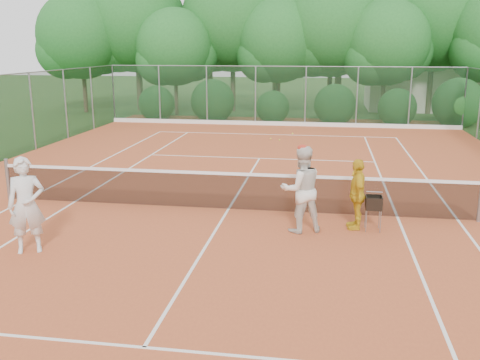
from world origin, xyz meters
name	(u,v)px	position (x,y,z in m)	size (l,w,h in m)	color
ground	(228,210)	(0.00, 0.00, 0.00)	(120.00, 120.00, 0.00)	#26491A
clay_court	(228,210)	(0.00, 0.00, 0.01)	(18.00, 36.00, 0.02)	#B6522A
club_building	(431,86)	(9.00, 24.00, 1.50)	(8.00, 5.00, 3.00)	beige
tennis_net	(228,190)	(0.00, 0.00, 0.53)	(11.97, 0.10, 1.10)	gray
player_white	(26,205)	(-3.39, -3.38, 0.98)	(0.70, 0.46, 1.91)	silver
player_center_grp	(301,189)	(1.86, -1.32, 0.98)	(1.13, 1.01, 1.94)	silver
player_yellow	(357,194)	(3.07, -0.93, 0.81)	(0.93, 0.39, 1.59)	gold
ball_hopper	(374,203)	(3.44, -1.01, 0.64)	(0.34, 0.34, 0.78)	gray
stray_ball_a	(271,139)	(-0.02, 10.55, 0.05)	(0.07, 0.07, 0.07)	yellow
stray_ball_b	(293,134)	(0.85, 12.12, 0.05)	(0.07, 0.07, 0.07)	#D6E334
stray_ball_c	(280,140)	(0.40, 10.27, 0.05)	(0.07, 0.07, 0.07)	gold
court_markings	(228,209)	(0.00, 0.00, 0.02)	(11.03, 23.83, 0.01)	white
fence_back	(280,96)	(0.00, 15.00, 1.52)	(18.07, 0.07, 3.00)	#19381E
tropical_treeline	(313,27)	(1.43, 20.22, 5.11)	(32.10, 8.49, 15.03)	brown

